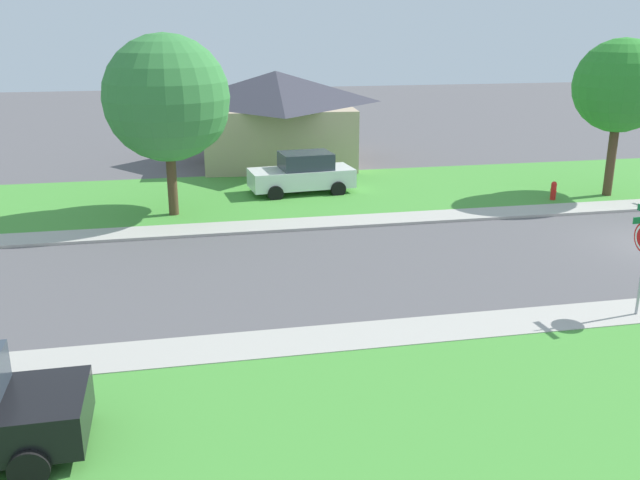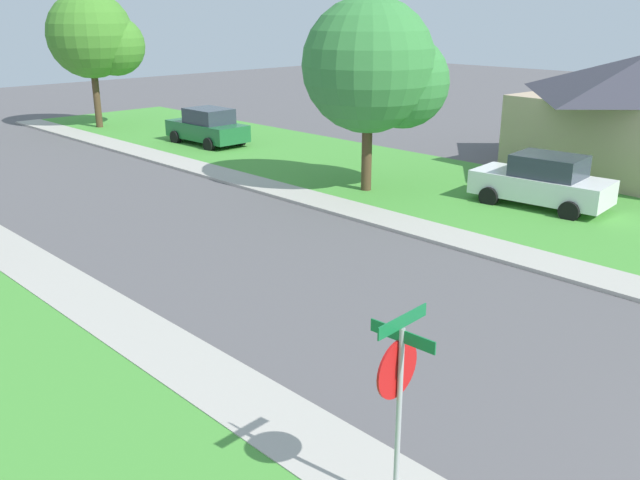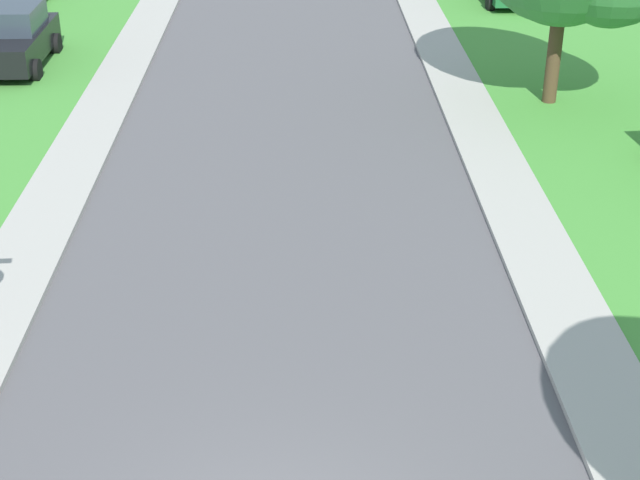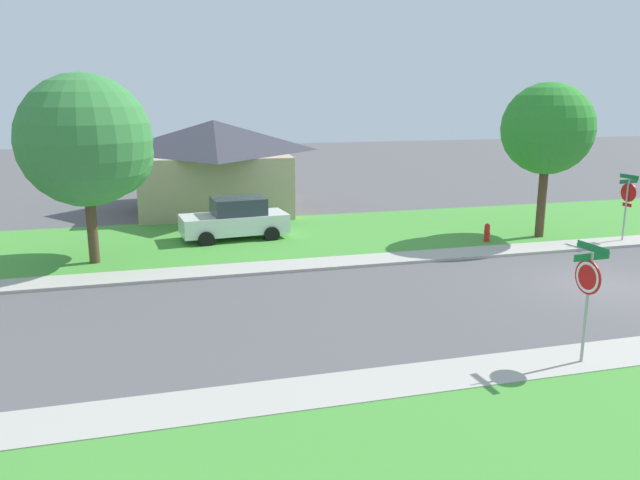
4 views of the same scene
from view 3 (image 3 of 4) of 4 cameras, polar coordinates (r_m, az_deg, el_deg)
sidewalk_east at (r=21.87m, az=10.29°, el=4.86°), size 1.40×56.00×0.10m
sidewalk_west at (r=22.02m, az=-14.52°, el=4.56°), size 1.40×56.00×0.10m
car_black_near_corner at (r=29.29m, az=-17.93°, el=11.46°), size 2.08×4.32×1.76m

